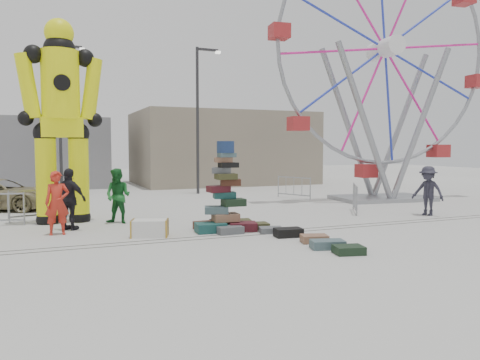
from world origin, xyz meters
name	(u,v)px	position (x,y,z in m)	size (l,w,h in m)	color
ground	(235,241)	(0.00, 0.00, 0.00)	(90.00, 90.00, 0.00)	#9E9E99
track_line_near	(228,237)	(0.00, 0.60, 0.00)	(40.00, 0.04, 0.01)	#47443F
track_line_far	(223,235)	(0.00, 1.00, 0.00)	(40.00, 0.04, 0.01)	#47443F
building_right	(222,148)	(7.00, 20.00, 2.50)	(12.00, 8.00, 5.00)	gray
building_left	(25,153)	(-6.00, 22.00, 2.20)	(10.00, 8.00, 4.40)	gray
lamp_post_right	(199,112)	(3.09, 13.00, 4.48)	(1.41, 0.25, 8.00)	#2D2D30
lamp_post_left	(62,111)	(-3.91, 15.00, 4.48)	(1.41, 0.25, 8.00)	#2D2D30
suitcase_tower	(225,206)	(0.33, 1.68, 0.77)	(1.99, 1.71, 2.75)	#1A4E4C
crash_test_dummy	(61,113)	(-4.22, 5.20, 3.71)	(2.79, 1.23, 7.05)	black
ferris_wheel	(385,68)	(10.37, 6.60, 6.33)	(11.03, 3.25, 12.86)	gray
steamer_trunk	(150,228)	(-2.02, 1.57, 0.24)	(1.03, 0.60, 0.48)	silver
row_case_0	(257,226)	(1.34, 1.50, 0.10)	(0.70, 0.53, 0.20)	#3E3F1F
row_case_1	(271,230)	(1.46, 0.77, 0.09)	(0.68, 0.50, 0.17)	#5C5F63
row_case_2	(288,232)	(1.65, 0.01, 0.13)	(0.78, 0.48, 0.25)	black
row_case_3	(314,239)	(1.90, -0.98, 0.11)	(0.71, 0.47, 0.21)	#906349
row_case_4	(328,244)	(1.81, -1.77, 0.11)	(0.84, 0.47, 0.22)	#496369
row_case_5	(349,250)	(1.95, -2.46, 0.10)	(0.70, 0.52, 0.20)	#1A2F1C
barricade_dummy_c	(40,204)	(-4.98, 6.20, 0.55)	(2.00, 0.10, 1.10)	gray
barricade_wheel_front	(355,198)	(6.49, 3.47, 0.55)	(2.00, 0.10, 1.10)	gray
barricade_wheel_back	(294,187)	(6.78, 8.94, 0.55)	(2.00, 0.10, 1.10)	gray
pedestrian_red	(57,203)	(-4.46, 2.91, 0.94)	(0.68, 0.45, 1.88)	red
pedestrian_green	(118,196)	(-2.52, 4.33, 0.93)	(0.90, 0.70, 1.86)	#175F24
pedestrian_black	(70,199)	(-4.09, 3.58, 0.96)	(1.13, 0.47, 1.92)	black
pedestrian_grey	(428,191)	(8.52, 1.75, 0.93)	(1.20, 0.69, 1.86)	#24232F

